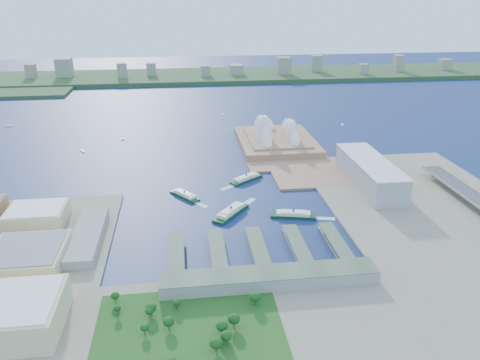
{
  "coord_description": "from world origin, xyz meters",
  "views": [
    {
      "loc": [
        -57.78,
        -491.33,
        253.86
      ],
      "look_at": [
        15.48,
        83.74,
        18.0
      ],
      "focal_mm": 35.0,
      "sensor_mm": 36.0,
      "label": 1
    }
  ],
  "objects": [
    {
      "name": "peninsula",
      "position": [
        107.5,
        260.0,
        1.5
      ],
      "size": [
        135.0,
        220.0,
        3.0
      ],
      "primitive_type": "cube",
      "color": "#966B52",
      "rests_on": "ground"
    },
    {
      "name": "ferry_c",
      "position": [
        -4.06,
        18.03,
        5.7
      ],
      "size": [
        49.37,
        56.81,
        11.4
      ],
      "primitive_type": null,
      "rotation": [
        0.0,
        0.0,
        2.47
      ],
      "color": "#0D371E",
      "rests_on": "ground"
    },
    {
      "name": "ferry_wharves",
      "position": [
        14.0,
        -75.0,
        4.65
      ],
      "size": [
        184.0,
        90.0,
        9.3
      ],
      "primitive_type": null,
      "color": "#45543F",
      "rests_on": "ground"
    },
    {
      "name": "ground",
      "position": [
        0.0,
        0.0,
        0.0
      ],
      "size": [
        3000.0,
        3000.0,
        0.0
      ],
      "primitive_type": "plane",
      "color": "#101F4B",
      "rests_on": "ground"
    },
    {
      "name": "park",
      "position": [
        -60.0,
        -190.0,
        11.0
      ],
      "size": [
        150.0,
        110.0,
        16.0
      ],
      "primitive_type": null,
      "color": "#194714",
      "rests_on": "south_land"
    },
    {
      "name": "toaster_building",
      "position": [
        195.0,
        80.0,
        20.5
      ],
      "size": [
        45.0,
        155.0,
        35.0
      ],
      "primitive_type": "cube",
      "color": "#95959B",
      "rests_on": "east_land"
    },
    {
      "name": "boat_d",
      "position": [
        -401.47,
        469.11,
        1.51
      ],
      "size": [
        18.32,
        8.32,
        3.02
      ],
      "primitive_type": null,
      "rotation": [
        0.0,
        0.0,
        1.32
      ],
      "color": "white",
      "rests_on": "ground"
    },
    {
      "name": "far_skyline",
      "position": [
        0.0,
        960.0,
        39.5
      ],
      "size": [
        1900.0,
        140.0,
        55.0
      ],
      "primitive_type": null,
      "color": "gray",
      "rests_on": "far_shore"
    },
    {
      "name": "boat_c",
      "position": [
        264.82,
        395.19,
        1.41
      ],
      "size": [
        5.86,
        12.99,
        2.82
      ],
      "primitive_type": null,
      "rotation": [
        0.0,
        0.0,
        2.96
      ],
      "color": "white",
      "rests_on": "ground"
    },
    {
      "name": "east_land",
      "position": [
        240.0,
        -50.0,
        1.5
      ],
      "size": [
        240.0,
        500.0,
        3.0
      ],
      "primitive_type": "cube",
      "color": "gray",
      "rests_on": "ground"
    },
    {
      "name": "boat_a",
      "position": [
        -227.64,
        288.22,
        1.43
      ],
      "size": [
        9.88,
        14.95,
        2.86
      ],
      "primitive_type": null,
      "rotation": [
        0.0,
        0.0,
        0.46
      ],
      "color": "white",
      "rests_on": "ground"
    },
    {
      "name": "south_land",
      "position": [
        0.0,
        -210.0,
        1.5
      ],
      "size": [
        720.0,
        180.0,
        3.0
      ],
      "primitive_type": "cube",
      "color": "gray",
      "rests_on": "ground"
    },
    {
      "name": "boat_e",
      "position": [
        32.22,
        509.3,
        1.5
      ],
      "size": [
        4.15,
        12.29,
        3.0
      ],
      "primitive_type": null,
      "rotation": [
        0.0,
        0.0,
        0.02
      ],
      "color": "white",
      "rests_on": "ground"
    },
    {
      "name": "opera_house",
      "position": [
        105.0,
        280.0,
        32.0
      ],
      "size": [
        134.0,
        180.0,
        58.0
      ],
      "primitive_type": null,
      "color": "white",
      "rests_on": "peninsula"
    },
    {
      "name": "ferry_b",
      "position": [
        30.03,
        124.77,
        5.07
      ],
      "size": [
        50.97,
        43.39,
        10.15
      ],
      "primitive_type": null,
      "rotation": [
        0.0,
        0.0,
        -0.92
      ],
      "color": "#0D371E",
      "rests_on": "ground"
    },
    {
      "name": "ferry_d",
      "position": [
        69.71,
        2.0,
        5.12
      ],
      "size": [
        55.82,
        25.64,
        10.23
      ],
      "primitive_type": null,
      "rotation": [
        0.0,
        0.0,
        1.34
      ],
      "color": "#0D371E",
      "rests_on": "ground"
    },
    {
      "name": "ferry_a",
      "position": [
        -59.22,
        78.01,
        4.66
      ],
      "size": [
        39.88,
        46.84,
        9.33
      ],
      "primitive_type": null,
      "rotation": [
        0.0,
        0.0,
        0.65
      ],
      "color": "#0D371E",
      "rests_on": "ground"
    },
    {
      "name": "terminal_building",
      "position": [
        15.0,
        -135.0,
        9.0
      ],
      "size": [
        200.0,
        28.0,
        12.0
      ],
      "primitive_type": "cube",
      "color": "gray",
      "rests_on": "south_land"
    },
    {
      "name": "boat_b",
      "position": [
        -166.76,
        348.92,
        1.19
      ],
      "size": [
        9.19,
        4.41,
        2.38
      ],
      "primitive_type": null,
      "rotation": [
        0.0,
        0.0,
        1.73
      ],
      "color": "white",
      "rests_on": "ground"
    },
    {
      "name": "far_shore",
      "position": [
        0.0,
        980.0,
        6.0
      ],
      "size": [
        2200.0,
        260.0,
        12.0
      ],
      "primitive_type": "cube",
      "color": "#2D4926",
      "rests_on": "ground"
    }
  ]
}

